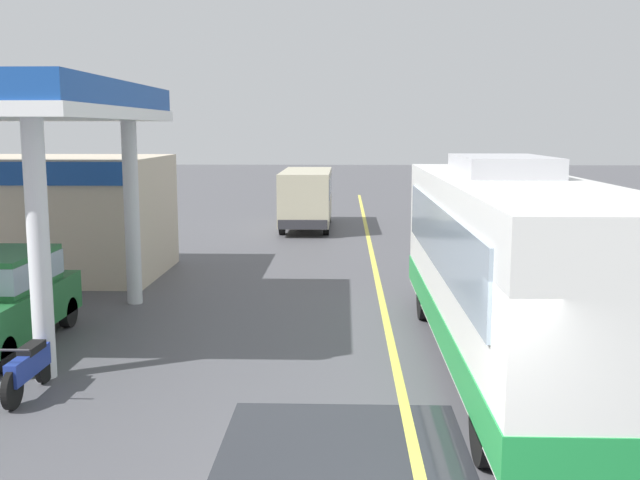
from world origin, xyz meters
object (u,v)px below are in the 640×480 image
object	(u,v)px
motorcycle_parked_forecourt	(29,368)
minibus_opposing_lane	(307,194)
coach_bus_main	(511,272)
car_at_pump	(0,295)

from	to	relation	value
motorcycle_parked_forecourt	minibus_opposing_lane	bearing A→B (deg)	80.45
coach_bus_main	car_at_pump	size ratio (longest dim) A/B	2.63
car_at_pump	motorcycle_parked_forecourt	size ratio (longest dim) A/B	2.33
minibus_opposing_lane	car_at_pump	bearing A→B (deg)	-106.05
coach_bus_main	minibus_opposing_lane	bearing A→B (deg)	103.75
car_at_pump	motorcycle_parked_forecourt	distance (m)	3.14
minibus_opposing_lane	motorcycle_parked_forecourt	xyz separation A→B (m)	(-3.37, -20.06, -1.03)
coach_bus_main	motorcycle_parked_forecourt	world-z (taller)	coach_bus_main
minibus_opposing_lane	motorcycle_parked_forecourt	bearing A→B (deg)	-99.55
car_at_pump	motorcycle_parked_forecourt	xyz separation A→B (m)	(1.64, -2.62, -0.57)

